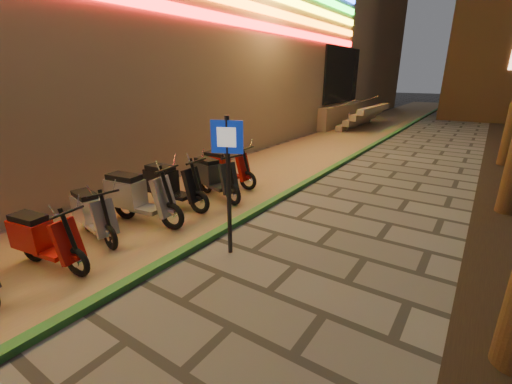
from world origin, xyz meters
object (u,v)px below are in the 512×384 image
Objects in this scene: pedestrian_sign at (228,168)px; scooter_7 at (170,184)px; scooter_5 at (92,213)px; scooter_6 at (136,196)px; scooter_9 at (224,167)px; scooter_8 at (213,176)px; scooter_4 at (42,239)px.

pedestrian_sign is 1.33× the size of scooter_7.
scooter_6 is (0.13, 0.89, 0.09)m from scooter_5.
scooter_6 is 1.11× the size of scooter_9.
scooter_5 is at bearing -82.33° from scooter_8.
scooter_7 reaches higher than scooter_8.
scooter_5 is at bearing -106.94° from scooter_6.
scooter_7 is at bearing -91.40° from scooter_9.
pedestrian_sign reaches higher than scooter_7.
scooter_8 reaches higher than scooter_4.
scooter_7 is (-0.09, 0.97, -0.02)m from scooter_6.
scooter_5 is 0.93× the size of scooter_9.
scooter_9 is at bearing 127.43° from scooter_8.
scooter_6 is 0.98m from scooter_7.
pedestrian_sign is at bearing 33.25° from scooter_4.
scooter_4 is at bearing -159.83° from pedestrian_sign.
scooter_4 reaches higher than scooter_5.
scooter_4 is (-2.13, -1.95, -1.01)m from pedestrian_sign.
scooter_8 is 0.92m from scooter_9.
pedestrian_sign is 3.06m from scooter_4.
scooter_7 reaches higher than scooter_4.
scooter_9 reaches higher than scooter_4.
scooter_6 is at bearing 158.72° from pedestrian_sign.
scooter_5 is 1.86m from scooter_7.
scooter_5 is 0.90m from scooter_6.
pedestrian_sign is 1.51× the size of scooter_5.
scooter_9 is at bearing 84.35° from scooter_4.
scooter_8 reaches higher than scooter_9.
scooter_5 is 0.90× the size of scooter_8.
scooter_7 is at bearing 136.65° from pedestrian_sign.
scooter_8 is at bearing 68.74° from scooter_7.
scooter_5 is at bearing 98.61° from scooter_4.
scooter_4 is 3.95m from scooter_8.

